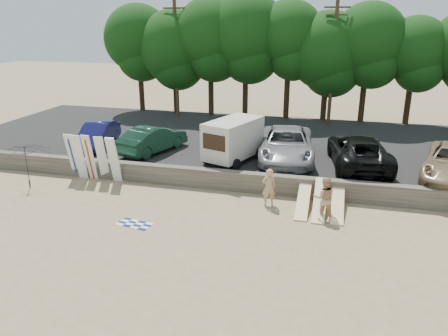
{
  "coord_description": "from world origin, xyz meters",
  "views": [
    {
      "loc": [
        2.38,
        -17.15,
        8.34
      ],
      "look_at": [
        -2.78,
        3.0,
        1.14
      ],
      "focal_mm": 35.0,
      "sensor_mm": 36.0,
      "label": 1
    }
  ],
  "objects_px": {
    "car_0": "(97,135)",
    "cooler": "(323,200)",
    "car_3": "(359,151)",
    "beachgoer_a": "(269,187)",
    "car_2": "(286,145)",
    "car_1": "(153,139)",
    "beachgoer_b": "(324,198)",
    "beach_umbrella": "(27,166)",
    "box_trailer": "(233,138)"
  },
  "relations": [
    {
      "from": "car_2",
      "to": "beachgoer_b",
      "type": "bearing_deg",
      "value": -74.43
    },
    {
      "from": "car_2",
      "to": "box_trailer",
      "type": "bearing_deg",
      "value": -166.38
    },
    {
      "from": "car_2",
      "to": "beachgoer_b",
      "type": "height_order",
      "value": "car_2"
    },
    {
      "from": "beachgoer_b",
      "to": "box_trailer",
      "type": "bearing_deg",
      "value": -51.01
    },
    {
      "from": "car_0",
      "to": "car_3",
      "type": "xyz_separation_m",
      "value": [
        15.6,
        0.07,
        0.11
      ]
    },
    {
      "from": "box_trailer",
      "to": "beach_umbrella",
      "type": "height_order",
      "value": "box_trailer"
    },
    {
      "from": "car_0",
      "to": "cooler",
      "type": "relative_size",
      "value": 11.79
    },
    {
      "from": "car_3",
      "to": "cooler",
      "type": "distance_m",
      "value": 4.55
    },
    {
      "from": "car_1",
      "to": "car_3",
      "type": "relative_size",
      "value": 0.77
    },
    {
      "from": "car_1",
      "to": "beachgoer_b",
      "type": "distance_m",
      "value": 11.52
    },
    {
      "from": "car_2",
      "to": "beachgoer_b",
      "type": "distance_m",
      "value": 6.29
    },
    {
      "from": "car_0",
      "to": "car_1",
      "type": "xyz_separation_m",
      "value": [
        3.82,
        -0.3,
        0.04
      ]
    },
    {
      "from": "beachgoer_a",
      "to": "beachgoer_b",
      "type": "xyz_separation_m",
      "value": [
        2.54,
        -0.81,
        0.06
      ]
    },
    {
      "from": "car_3",
      "to": "cooler",
      "type": "height_order",
      "value": "car_3"
    },
    {
      "from": "car_2",
      "to": "cooler",
      "type": "bearing_deg",
      "value": -67.35
    },
    {
      "from": "beach_umbrella",
      "to": "car_0",
      "type": "bearing_deg",
      "value": 81.96
    },
    {
      "from": "car_0",
      "to": "beach_umbrella",
      "type": "relative_size",
      "value": 1.75
    },
    {
      "from": "beach_umbrella",
      "to": "cooler",
      "type": "bearing_deg",
      "value": 6.52
    },
    {
      "from": "car_2",
      "to": "beach_umbrella",
      "type": "height_order",
      "value": "car_2"
    },
    {
      "from": "car_1",
      "to": "beachgoer_b",
      "type": "xyz_separation_m",
      "value": [
        10.21,
        -5.32,
        -0.52
      ]
    },
    {
      "from": "beachgoer_a",
      "to": "car_2",
      "type": "bearing_deg",
      "value": -115.27
    },
    {
      "from": "cooler",
      "to": "beachgoer_b",
      "type": "bearing_deg",
      "value": -105.94
    },
    {
      "from": "car_3",
      "to": "cooler",
      "type": "relative_size",
      "value": 16.14
    },
    {
      "from": "beachgoer_a",
      "to": "car_1",
      "type": "bearing_deg",
      "value": -53.37
    },
    {
      "from": "box_trailer",
      "to": "cooler",
      "type": "height_order",
      "value": "box_trailer"
    },
    {
      "from": "beachgoer_a",
      "to": "cooler",
      "type": "bearing_deg",
      "value": 175.89
    },
    {
      "from": "beachgoer_a",
      "to": "beachgoer_b",
      "type": "distance_m",
      "value": 2.66
    },
    {
      "from": "car_2",
      "to": "car_3",
      "type": "xyz_separation_m",
      "value": [
        3.9,
        -0.12,
        -0.02
      ]
    },
    {
      "from": "car_0",
      "to": "car_3",
      "type": "distance_m",
      "value": 15.6
    },
    {
      "from": "car_1",
      "to": "beachgoer_b",
      "type": "bearing_deg",
      "value": 170.22
    },
    {
      "from": "beachgoer_a",
      "to": "beachgoer_b",
      "type": "height_order",
      "value": "beachgoer_b"
    },
    {
      "from": "car_3",
      "to": "cooler",
      "type": "xyz_separation_m",
      "value": [
        -1.61,
        -4.03,
        -1.39
      ]
    },
    {
      "from": "box_trailer",
      "to": "beachgoer_a",
      "type": "distance_m",
      "value": 4.89
    },
    {
      "from": "car_3",
      "to": "beach_umbrella",
      "type": "xyz_separation_m",
      "value": [
        -16.4,
        -5.72,
        -0.4
      ]
    },
    {
      "from": "box_trailer",
      "to": "car_2",
      "type": "relative_size",
      "value": 0.65
    },
    {
      "from": "car_0",
      "to": "beach_umbrella",
      "type": "height_order",
      "value": "beach_umbrella"
    },
    {
      "from": "box_trailer",
      "to": "beachgoer_b",
      "type": "xyz_separation_m",
      "value": [
        5.17,
        -4.78,
        -1.06
      ]
    },
    {
      "from": "car_3",
      "to": "beachgoer_a",
      "type": "bearing_deg",
      "value": 42.27
    },
    {
      "from": "car_1",
      "to": "beachgoer_a",
      "type": "relative_size",
      "value": 2.63
    },
    {
      "from": "car_1",
      "to": "beach_umbrella",
      "type": "bearing_deg",
      "value": 66.91
    },
    {
      "from": "cooler",
      "to": "beach_umbrella",
      "type": "height_order",
      "value": "beach_umbrella"
    },
    {
      "from": "car_1",
      "to": "box_trailer",
      "type": "bearing_deg",
      "value": -168.36
    },
    {
      "from": "car_3",
      "to": "box_trailer",
      "type": "bearing_deg",
      "value": 0.03
    },
    {
      "from": "car_0",
      "to": "cooler",
      "type": "bearing_deg",
      "value": -24.86
    },
    {
      "from": "box_trailer",
      "to": "beachgoer_b",
      "type": "distance_m",
      "value": 7.12
    },
    {
      "from": "beachgoer_a",
      "to": "cooler",
      "type": "height_order",
      "value": "beachgoer_a"
    },
    {
      "from": "box_trailer",
      "to": "beachgoer_a",
      "type": "height_order",
      "value": "box_trailer"
    },
    {
      "from": "car_2",
      "to": "beachgoer_a",
      "type": "height_order",
      "value": "car_2"
    },
    {
      "from": "box_trailer",
      "to": "car_1",
      "type": "height_order",
      "value": "box_trailer"
    },
    {
      "from": "car_0",
      "to": "car_2",
      "type": "xyz_separation_m",
      "value": [
        11.7,
        0.19,
        0.14
      ]
    }
  ]
}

